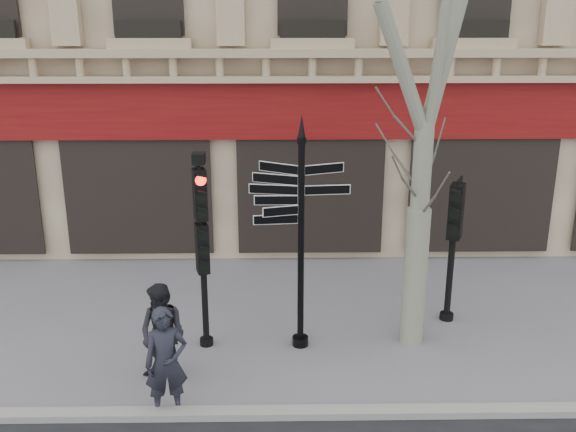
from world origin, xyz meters
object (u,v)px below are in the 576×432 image
Objects in this scene: traffic_signal_main at (202,228)px; fingerpost at (301,196)px; pedestrian_a at (166,363)px; pedestrian_b at (163,334)px; traffic_signal_secondary at (454,226)px.

fingerpost is at bearing -18.21° from traffic_signal_main.
pedestrian_a is 0.94m from pedestrian_b.
pedestrian_b is (-0.21, 0.92, -0.02)m from pedestrian_a.
traffic_signal_main is 2.50m from pedestrian_a.
traffic_signal_secondary is at bearing 46.96° from pedestrian_b.
fingerpost is 3.45m from pedestrian_a.
fingerpost is 1.51× the size of traffic_signal_secondary.
traffic_signal_main is at bearing -176.58° from fingerpost.
fingerpost is 1.18× the size of traffic_signal_main.
fingerpost is 1.77m from traffic_signal_main.
traffic_signal_main is (-1.68, 0.04, -0.56)m from fingerpost.
pedestrian_a is at bearing -129.97° from fingerpost.
fingerpost is 3.15m from pedestrian_b.
pedestrian_b is at bearing 88.39° from pedestrian_a.
pedestrian_b is at bearing -133.32° from traffic_signal_secondary.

